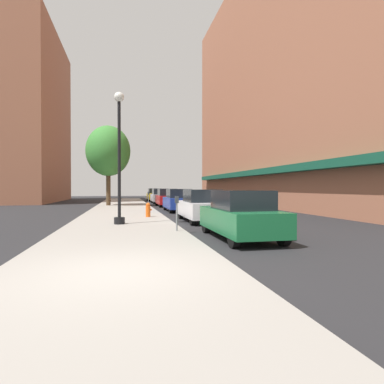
{
  "coord_description": "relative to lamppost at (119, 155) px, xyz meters",
  "views": [
    {
      "loc": [
        0.13,
        -6.33,
        1.75
      ],
      "look_at": [
        5.33,
        18.2,
        1.41
      ],
      "focal_mm": 29.83,
      "sensor_mm": 36.0,
      "label": 1
    }
  ],
  "objects": [
    {
      "name": "parking_meter_near",
      "position": [
        2.15,
        11.68,
        -2.25
      ],
      "size": [
        0.14,
        0.09,
        1.31
      ],
      "color": "slate",
      "rests_on": "sidewalk_slab"
    },
    {
      "name": "car_blue",
      "position": [
        4.1,
        8.45,
        -2.39
      ],
      "size": [
        1.8,
        4.3,
        1.66
      ],
      "rotation": [
        0.0,
        0.0,
        0.03
      ],
      "color": "black",
      "rests_on": "ground"
    },
    {
      "name": "car_green",
      "position": [
        4.1,
        -4.34,
        -2.39
      ],
      "size": [
        1.8,
        4.3,
        1.66
      ],
      "rotation": [
        0.0,
        0.0,
        -0.03
      ],
      "color": "black",
      "rests_on": "ground"
    },
    {
      "name": "lamppost",
      "position": [
        0.0,
        0.0,
        0.0
      ],
      "size": [
        0.48,
        0.48,
        5.9
      ],
      "color": "black",
      "rests_on": "sidewalk_slab"
    },
    {
      "name": "building_far_background",
      "position": [
        -10.91,
        28.7,
        7.25
      ],
      "size": [
        6.8,
        18.0,
        20.95
      ],
      "color": "#9E6047",
      "rests_on": "ground"
    },
    {
      "name": "fire_hydrant",
      "position": [
        1.51,
        3.23,
        -2.68
      ],
      "size": [
        0.33,
        0.26,
        0.79
      ],
      "color": "#E05614",
      "rests_on": "sidewalk_slab"
    },
    {
      "name": "car_yellow",
      "position": [
        4.1,
        27.57,
        -2.39
      ],
      "size": [
        1.8,
        4.3,
        1.66
      ],
      "rotation": [
        0.0,
        0.0,
        0.03
      ],
      "color": "black",
      "rests_on": "ground"
    },
    {
      "name": "ground_plane",
      "position": [
        4.1,
        9.7,
        -3.2
      ],
      "size": [
        90.0,
        90.0,
        0.0
      ],
      "primitive_type": "plane",
      "color": "#232326"
    },
    {
      "name": "building_right_brick",
      "position": [
        15.09,
        13.7,
        9.05
      ],
      "size": [
        6.8,
        40.0,
        24.55
      ],
      "color": "#9E6047",
      "rests_on": "ground"
    },
    {
      "name": "tree_near",
      "position": [
        -1.23,
        15.79,
        1.92
      ],
      "size": [
        4.03,
        4.03,
        7.35
      ],
      "color": "#4C3823",
      "rests_on": "sidewalk_slab"
    },
    {
      "name": "parking_meter_far",
      "position": [
        2.15,
        -2.8,
        -2.25
      ],
      "size": [
        0.14,
        0.09,
        1.31
      ],
      "color": "slate",
      "rests_on": "sidewalk_slab"
    },
    {
      "name": "sidewalk_slab",
      "position": [
        0.1,
        10.7,
        -3.14
      ],
      "size": [
        4.8,
        50.0,
        0.12
      ],
      "primitive_type": "cube",
      "color": "gray",
      "rests_on": "ground"
    },
    {
      "name": "car_white",
      "position": [
        4.1,
        1.34,
        -2.39
      ],
      "size": [
        1.8,
        4.3,
        1.66
      ],
      "rotation": [
        0.0,
        0.0,
        0.02
      ],
      "color": "black",
      "rests_on": "ground"
    },
    {
      "name": "car_silver",
      "position": [
        4.1,
        20.93,
        -2.39
      ],
      "size": [
        1.8,
        4.3,
        1.66
      ],
      "rotation": [
        0.0,
        0.0,
        0.03
      ],
      "color": "black",
      "rests_on": "ground"
    },
    {
      "name": "car_red",
      "position": [
        4.1,
        14.92,
        -2.39
      ],
      "size": [
        1.8,
        4.3,
        1.66
      ],
      "rotation": [
        0.0,
        0.0,
        0.02
      ],
      "color": "black",
      "rests_on": "ground"
    }
  ]
}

